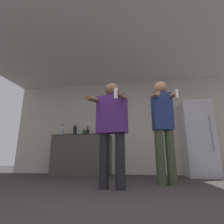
% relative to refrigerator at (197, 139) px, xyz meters
% --- Properties ---
extents(ground_plane, '(14.00, 14.00, 0.00)m').
position_rel_refrigerator_xyz_m(ground_plane, '(-1.44, -2.57, -0.85)').
color(ground_plane, '#383333').
extents(wall_back, '(7.00, 0.06, 2.55)m').
position_rel_refrigerator_xyz_m(wall_back, '(-1.44, 0.38, 0.42)').
color(wall_back, beige).
rests_on(wall_back, ground_plane).
extents(ceiling_slab, '(7.00, 3.45, 0.05)m').
position_rel_refrigerator_xyz_m(ceiling_slab, '(-1.44, -1.11, 1.72)').
color(ceiling_slab, silver).
rests_on(ceiling_slab, wall_back).
extents(refrigerator, '(0.63, 0.74, 1.71)m').
position_rel_refrigerator_xyz_m(refrigerator, '(0.00, 0.00, 0.00)').
color(refrigerator, silver).
rests_on(refrigerator, ground_plane).
extents(counter, '(1.47, 0.66, 0.98)m').
position_rel_refrigerator_xyz_m(counter, '(-2.81, 0.04, -0.36)').
color(counter, '#47423D').
rests_on(counter, ground_plane).
extents(bottle_dark_rum, '(0.09, 0.09, 0.26)m').
position_rel_refrigerator_xyz_m(bottle_dark_rum, '(-2.70, 0.11, 0.22)').
color(bottle_dark_rum, black).
rests_on(bottle_dark_rum, counter).
extents(bottle_short_whiskey, '(0.08, 0.08, 0.25)m').
position_rel_refrigerator_xyz_m(bottle_short_whiskey, '(-2.40, 0.11, 0.21)').
color(bottle_short_whiskey, maroon).
rests_on(bottle_short_whiskey, counter).
extents(bottle_green_wine, '(0.09, 0.09, 0.34)m').
position_rel_refrigerator_xyz_m(bottle_green_wine, '(-3.06, 0.11, 0.26)').
color(bottle_green_wine, black).
rests_on(bottle_green_wine, counter).
extents(bottle_amber_bourbon, '(0.09, 0.09, 0.34)m').
position_rel_refrigerator_xyz_m(bottle_amber_bourbon, '(-3.44, 0.11, 0.26)').
color(bottle_amber_bourbon, silver).
rests_on(bottle_amber_bourbon, counter).
extents(bottle_clear_vodka, '(0.08, 0.08, 0.22)m').
position_rel_refrigerator_xyz_m(bottle_clear_vodka, '(-2.79, 0.11, 0.21)').
color(bottle_clear_vodka, '#194723').
rests_on(bottle_clear_vodka, counter).
extents(person_woman_foreground, '(0.57, 0.61, 1.57)m').
position_rel_refrigerator_xyz_m(person_woman_foreground, '(-1.73, -1.84, 0.05)').
color(person_woman_foreground, black).
rests_on(person_woman_foreground, ground_plane).
extents(person_man_side, '(0.45, 0.47, 1.76)m').
position_rel_refrigerator_xyz_m(person_man_side, '(-0.92, -1.34, 0.11)').
color(person_man_side, '#38422D').
rests_on(person_man_side, ground_plane).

